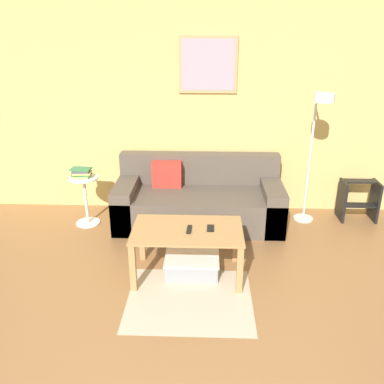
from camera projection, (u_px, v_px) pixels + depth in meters
name	position (u px, v px, depth m)	size (l,w,h in m)	color
wall_back	(186.00, 111.00, 5.04)	(5.60, 0.09, 2.55)	#D6B76B
area_rug	(190.00, 299.00, 3.61)	(1.11, 0.94, 0.01)	#C1B299
couch	(198.00, 201.00, 4.99)	(2.00, 0.88, 0.79)	brown
coffee_table	(187.00, 237.00, 3.84)	(1.04, 0.63, 0.49)	#AD7F4C
storage_bin	(192.00, 264.00, 4.00)	(0.53, 0.43, 0.18)	gray
floor_lamp	(317.00, 132.00, 4.52)	(0.24, 0.53, 1.61)	white
side_table	(86.00, 196.00, 4.90)	(0.35, 0.35, 0.60)	white
book_stack	(81.00, 173.00, 4.79)	(0.24, 0.18, 0.11)	#D8C666
remote_control	(189.00, 229.00, 3.78)	(0.04, 0.15, 0.02)	black
cell_phone	(211.00, 228.00, 3.82)	(0.07, 0.14, 0.01)	black
step_stool	(358.00, 199.00, 5.05)	(0.44, 0.30, 0.50)	black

